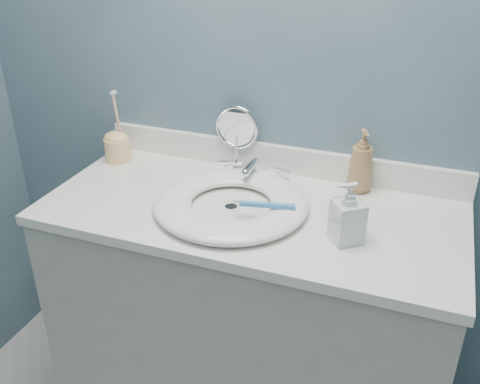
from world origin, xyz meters
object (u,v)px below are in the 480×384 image
at_px(soap_bottle_amber, 361,161).
at_px(toothbrush_holder, 117,145).
at_px(makeup_mirror, 237,135).
at_px(soap_bottle_clear, 348,212).

distance_m(soap_bottle_amber, toothbrush_holder, 0.82).
height_order(makeup_mirror, soap_bottle_clear, makeup_mirror).
xyz_separation_m(makeup_mirror, toothbrush_holder, (-0.40, -0.09, -0.06)).
distance_m(makeup_mirror, soap_bottle_amber, 0.41).
bearing_deg(soap_bottle_amber, makeup_mirror, 153.23).
bearing_deg(soap_bottle_clear, soap_bottle_amber, 146.30).
xyz_separation_m(soap_bottle_clear, toothbrush_holder, (-0.83, 0.23, -0.03)).
relative_size(soap_bottle_clear, toothbrush_holder, 0.67).
height_order(soap_bottle_amber, toothbrush_holder, toothbrush_holder).
bearing_deg(soap_bottle_clear, toothbrush_holder, -142.19).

